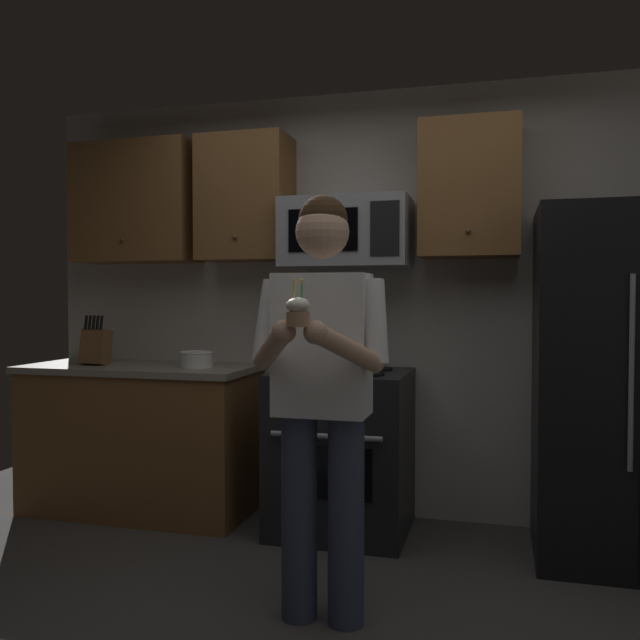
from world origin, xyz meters
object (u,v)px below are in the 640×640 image
person (322,382)px  bowl_large_white (196,359)px  microwave (347,233)px  oven_range (342,451)px  knife_block (96,346)px  refrigerator (628,385)px  cupcake (298,311)px

person → bowl_large_white: bearing=135.3°
microwave → bowl_large_white: 1.18m
oven_range → bowl_large_white: (-0.90, -0.01, 0.51)m
bowl_large_white → knife_block: bearing=-178.1°
oven_range → refrigerator: size_ratio=0.52×
bowl_large_white → person: bearing=-44.7°
microwave → bowl_large_white: (-0.90, -0.13, -0.75)m
refrigerator → cupcake: 1.94m
oven_range → refrigerator: 1.56m
oven_range → person: bearing=-81.0°
refrigerator → bowl_large_white: (-2.40, 0.03, 0.07)m
knife_block → bowl_large_white: size_ratio=1.54×
knife_block → bowl_large_white: 0.68m
knife_block → person: bearing=-30.7°
bowl_large_white → cupcake: bearing=-52.3°
oven_range → bowl_large_white: 1.04m
knife_block → cupcake: cupcake is taller
refrigerator → person: (-1.33, -1.03, 0.10)m
bowl_large_white → person: size_ratio=0.12×
refrigerator → person: 1.69m
refrigerator → knife_block: size_ratio=5.63×
oven_range → knife_block: bearing=-178.9°
microwave → bowl_large_white: size_ratio=3.56×
oven_range → cupcake: cupcake is taller
oven_range → bowl_large_white: bearing=-179.5°
cupcake → microwave: bearing=96.4°
microwave → cupcake: (0.17, -1.52, -0.43)m
microwave → cupcake: microwave is taller
oven_range → knife_block: knife_block is taller
oven_range → person: size_ratio=0.53×
microwave → person: size_ratio=0.42×
knife_block → cupcake: size_ratio=1.84×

